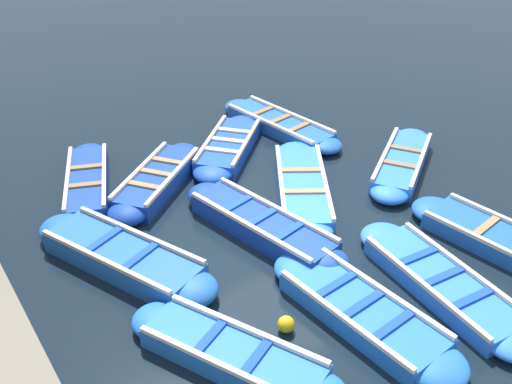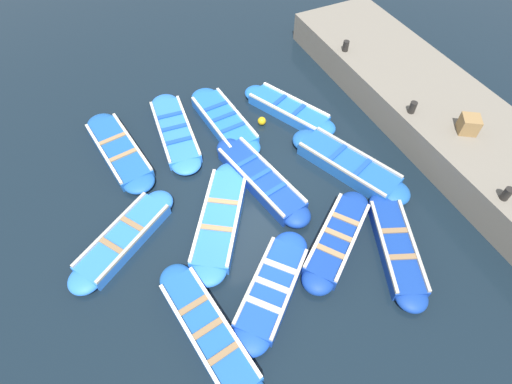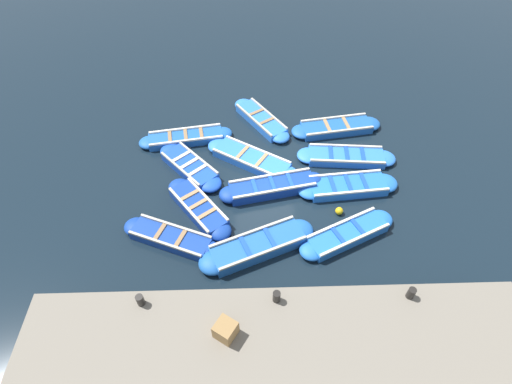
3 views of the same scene
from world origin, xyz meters
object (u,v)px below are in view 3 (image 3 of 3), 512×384
boat_centre (336,128)px  bollard_mid_south (411,293)px  boat_mid_row (199,208)px  boat_stern_in (190,167)px  boat_bow_out (272,187)px  boat_drifting (261,120)px  boat_far_corner (346,157)px  boat_tucked (252,159)px  wooden_crate (226,330)px  boat_alongside (171,238)px  boat_inner_gap (186,138)px  boat_near_quay (347,234)px  bollard_mid_north (277,297)px  buoy_orange_near (339,211)px  bollard_north (140,300)px  boat_broadside (348,186)px  boat_end_of_row (258,246)px

boat_centre → bollard_mid_south: (8.05, 0.47, 1.04)m
boat_mid_row → boat_centre: (-4.19, 5.38, -0.04)m
boat_stern_in → boat_bow_out: boat_bow_out is taller
boat_drifting → boat_stern_in: size_ratio=1.10×
boat_far_corner → bollard_mid_south: bollard_mid_south is taller
boat_far_corner → boat_centre: 1.76m
boat_tucked → wooden_crate: bearing=-6.1°
boat_alongside → boat_drifting: (-5.99, 3.10, -0.00)m
boat_far_corner → boat_alongside: bearing=-59.9°
boat_tucked → boat_inner_gap: bearing=-117.3°
wooden_crate → boat_bow_out: bearing=165.4°
boat_near_quay → bollard_mid_north: size_ratio=9.91×
buoy_orange_near → boat_far_corner: bearing=165.0°
boat_far_corner → bollard_mid_south: size_ratio=10.91×
boat_centre → boat_stern_in: (2.15, -5.84, 0.01)m
boat_mid_row → boat_stern_in: (-2.04, -0.47, -0.03)m
boat_stern_in → boat_bow_out: (1.16, 3.02, 0.03)m
boat_mid_row → boat_inner_gap: bearing=-168.5°
boat_centre → boat_bow_out: size_ratio=0.99×
boat_alongside → boat_far_corner: size_ratio=0.89×
boat_inner_gap → boat_drifting: boat_drifting is taller
boat_near_quay → bollard_north: bearing=-66.1°
boat_broadside → bollard_mid_south: (4.74, 0.60, 1.03)m
boat_drifting → bollard_mid_south: bearing=22.3°
boat_centre → boat_bow_out: bearing=-40.5°
boat_centre → boat_near_quay: bearing=-5.6°
boat_broadside → bollard_mid_north: (4.74, -2.87, 1.03)m
bollard_mid_north → boat_mid_row: bearing=-148.5°
boat_mid_row → boat_inner_gap: 3.79m
boat_tucked → boat_drifting: (-2.41, 0.45, 0.01)m
boat_alongside → buoy_orange_near: 5.64m
boat_alongside → boat_broadside: (-2.08, 6.04, 0.00)m
boat_broadside → wooden_crate: size_ratio=7.74×
boat_near_quay → boat_centre: bearing=174.4°
boat_near_quay → bollard_mid_north: 3.77m
boat_broadside → wooden_crate: 7.06m
boat_drifting → boat_centre: size_ratio=0.85×
buoy_orange_near → boat_alongside: bearing=-80.0°
boat_far_corner → bollard_north: 9.16m
boat_centre → wooden_crate: wooden_crate is taller
boat_inner_gap → boat_drifting: size_ratio=1.16×
buoy_orange_near → bollard_mid_south: bearing=16.6°
boat_end_of_row → boat_centre: 6.73m
boat_bow_out → bollard_mid_north: size_ratio=11.13×
boat_broadside → wooden_crate: (5.61, -4.16, 1.10)m
wooden_crate → boat_far_corner: bearing=148.5°
boat_near_quay → boat_far_corner: boat_near_quay is taller
boat_far_corner → wooden_crate: bearing=-31.5°
boat_broadside → boat_mid_row: size_ratio=1.21×
boat_end_of_row → boat_bow_out: (-2.50, 0.59, -0.00)m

